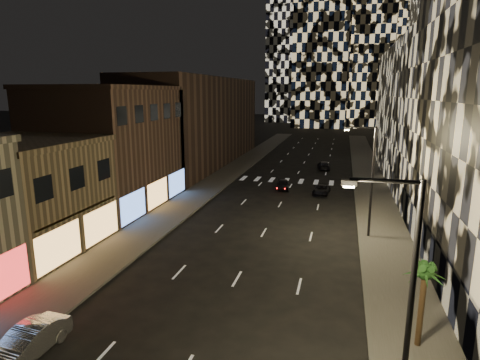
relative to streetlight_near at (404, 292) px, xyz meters
The scene contains 16 objects.
sidewalk_left 44.33m from the streetlight_near, 114.65° to the left, with size 4.00×120.00×0.15m, color #47443F.
sidewalk_right 40.38m from the streetlight_near, 87.64° to the left, with size 4.00×120.00×0.15m, color #47443F.
curb_left 43.50m from the streetlight_near, 112.12° to the left, with size 0.20×120.00×0.15m, color #4C4C47.
curb_right 40.35m from the streetlight_near, 90.65° to the left, with size 0.20×120.00×0.15m, color #4C4C47.
retail_tan 27.67m from the streetlight_near, 156.55° to the left, with size 10.00×10.00×8.00m, color #7B674A.
retail_brown 34.58m from the streetlight_near, 137.17° to the left, with size 10.00×15.00×12.00m, color brown.
retail_filler_left 56.09m from the streetlight_near, 116.89° to the left, with size 10.00×40.00×14.00m, color brown.
midrise_base 15.51m from the streetlight_near, 74.78° to the left, with size 0.60×25.00×3.00m, color #383838.
midrise_filler_right 48.56m from the streetlight_near, 76.08° to the left, with size 16.00×40.00×18.00m, color #232326.
streetlight_near is the anchor object (origin of this frame).
streetlight_far 20.00m from the streetlight_near, 90.00° to the left, with size 2.55×0.25×9.00m.
car_silver_parked 16.24m from the streetlight_near, behind, with size 1.48×4.25×1.40m, color #A1A2A6.
car_dark_midlane 36.25m from the streetlight_near, 104.54° to the left, with size 1.46×3.63×1.24m, color black.
car_dark_oncoming 50.04m from the streetlight_near, 95.59° to the left, with size 1.72×4.23×1.23m, color black.
car_dark_rightlane 34.16m from the streetlight_near, 97.36° to the left, with size 1.75×3.80×1.06m, color black.
palm_tree 5.82m from the streetlight_near, 72.11° to the left, with size 2.11×2.07×4.13m.
Camera 1 is at (6.13, -3.04, 11.79)m, focal length 30.00 mm.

